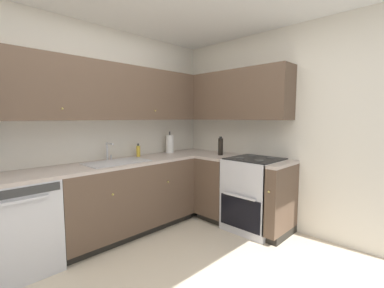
{
  "coord_description": "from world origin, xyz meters",
  "views": [
    {
      "loc": [
        -1.26,
        -1.45,
        1.42
      ],
      "look_at": [
        0.99,
        0.75,
        1.1
      ],
      "focal_mm": 24.54,
      "sensor_mm": 36.0,
      "label": 1
    }
  ],
  "objects_px": {
    "dishwasher": "(18,226)",
    "oven_range": "(254,193)",
    "soap_bottle": "(138,151)",
    "paper_towel_roll": "(170,144)",
    "oil_bottle": "(221,146)"
  },
  "relations": [
    {
      "from": "oven_range",
      "to": "paper_towel_roll",
      "type": "bearing_deg",
      "value": 106.59
    },
    {
      "from": "dishwasher",
      "to": "soap_bottle",
      "type": "distance_m",
      "value": 1.55
    },
    {
      "from": "paper_towel_roll",
      "to": "oil_bottle",
      "type": "distance_m",
      "value": 0.76
    },
    {
      "from": "oven_range",
      "to": "dishwasher",
      "type": "bearing_deg",
      "value": 155.73
    },
    {
      "from": "dishwasher",
      "to": "soap_bottle",
      "type": "xyz_separation_m",
      "value": [
        1.44,
        0.18,
        0.54
      ]
    },
    {
      "from": "dishwasher",
      "to": "oven_range",
      "type": "xyz_separation_m",
      "value": [
        2.34,
        -1.05,
        0.02
      ]
    },
    {
      "from": "soap_bottle",
      "to": "oil_bottle",
      "type": "height_order",
      "value": "oil_bottle"
    },
    {
      "from": "soap_bottle",
      "to": "oil_bottle",
      "type": "xyz_separation_m",
      "value": [
        0.88,
        -0.7,
        0.04
      ]
    },
    {
      "from": "dishwasher",
      "to": "oil_bottle",
      "type": "relative_size",
      "value": 3.36
    },
    {
      "from": "paper_towel_roll",
      "to": "oil_bottle",
      "type": "bearing_deg",
      "value": -63.16
    },
    {
      "from": "dishwasher",
      "to": "oil_bottle",
      "type": "height_order",
      "value": "oil_bottle"
    },
    {
      "from": "soap_bottle",
      "to": "oven_range",
      "type": "bearing_deg",
      "value": -53.97
    },
    {
      "from": "dishwasher",
      "to": "oven_range",
      "type": "distance_m",
      "value": 2.56
    },
    {
      "from": "dishwasher",
      "to": "paper_towel_roll",
      "type": "height_order",
      "value": "paper_towel_roll"
    },
    {
      "from": "dishwasher",
      "to": "soap_bottle",
      "type": "relative_size",
      "value": 4.96
    }
  ]
}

